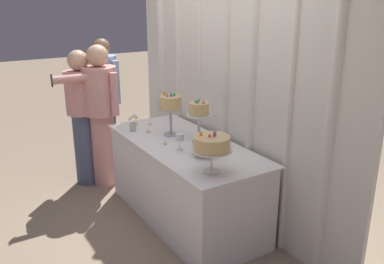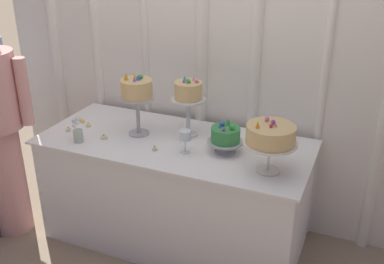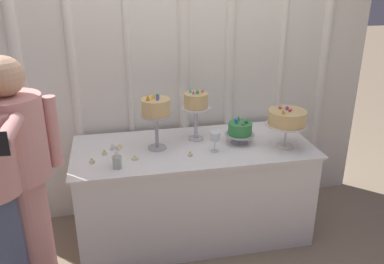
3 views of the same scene
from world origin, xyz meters
name	(u,v)px [view 3 (image 3 of 3)]	position (x,y,z in m)	size (l,w,h in m)	color
ground_plane	(196,238)	(0.00, 0.00, 0.00)	(24.00, 24.00, 0.00)	gray
draped_curtain	(179,45)	(-0.02, 0.57, 1.50)	(3.34, 0.16, 2.83)	white
cake_table	(193,190)	(0.00, 0.10, 0.40)	(1.85, 0.81, 0.79)	white
cake_display_leftmost	(156,109)	(-0.28, 0.11, 1.11)	(0.24, 0.24, 0.44)	#B2B2B7
cake_display_midleft	(196,103)	(0.05, 0.23, 1.09)	(0.24, 0.24, 0.42)	silver
cake_display_midright	(240,130)	(0.37, 0.08, 0.90)	(0.23, 0.23, 0.22)	#B2B2B7
cake_display_rightmost	(287,119)	(0.69, -0.06, 1.02)	(0.32, 0.32, 0.34)	silver
wine_glass	(215,137)	(0.14, -0.03, 0.91)	(0.08, 0.08, 0.15)	silver
flower_vase	(117,158)	(-0.59, -0.16, 0.87)	(0.08, 0.10, 0.17)	#B2C1B2
tealight_far_left	(92,161)	(-0.76, -0.04, 0.80)	(0.04, 0.04, 0.04)	beige
tealight_near_left	(104,153)	(-0.68, 0.08, 0.80)	(0.04, 0.04, 0.04)	beige
tealight_near_right	(135,158)	(-0.46, -0.05, 0.80)	(0.05, 0.05, 0.03)	beige
tealight_far_right	(190,155)	(-0.06, -0.07, 0.80)	(0.04, 0.04, 0.03)	beige
guest_man_pink_jacket	(21,173)	(-1.19, -0.28, 0.87)	(0.51, 0.49, 1.62)	#D6938E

